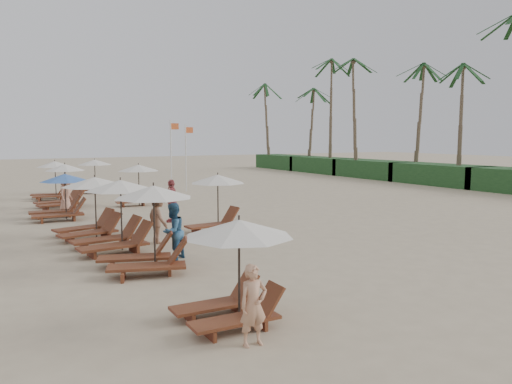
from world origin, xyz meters
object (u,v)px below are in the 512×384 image
beachgoer_far_a (172,201)px  flag_pole_near (171,154)px  lounger_station_3 (89,207)px  beachgoer_mid_a (173,231)px  lounger_station_2 (112,219)px  lounger_station_6 (51,182)px  inland_station_2 (93,171)px  lounger_station_4 (59,199)px  beachgoer_near (253,305)px  inland_station_1 (137,179)px  lounger_station_1 (145,233)px  lounger_station_0 (231,268)px  beachgoer_far_b (66,194)px  beachgoer_mid_b (158,218)px  inland_station_0 (215,197)px  lounger_station_5 (60,190)px

beachgoer_far_a → flag_pole_near: (3.60, 9.84, 1.71)m
lounger_station_3 → beachgoer_mid_a: 5.01m
beachgoer_mid_a → lounger_station_2: bearing=-92.6°
lounger_station_6 → inland_station_2: 3.70m
lounger_station_4 → beachgoer_near: (0.94, -16.39, -0.20)m
inland_station_1 → beachgoer_far_a: (-0.18, -6.02, -0.52)m
inland_station_2 → lounger_station_1: bearing=-97.8°
lounger_station_0 → beachgoer_far_b: bearing=91.6°
lounger_station_2 → flag_pole_near: bearing=63.0°
beachgoer_mid_a → beachgoer_far_b: size_ratio=0.96×
lounger_station_6 → beachgoer_far_b: 5.89m
beachgoer_mid_b → lounger_station_3: bearing=31.8°
inland_station_2 → beachgoer_mid_b: 17.44m
beachgoer_mid_a → flag_pole_near: flag_pole_near is taller
beachgoer_far_b → lounger_station_2: bearing=-144.5°
beachgoer_mid_a → beachgoer_mid_b: size_ratio=0.99×
inland_station_2 → beachgoer_near: 26.75m
beachgoer_mid_a → lounger_station_0: bearing=47.2°
beachgoer_near → flag_pole_near: 24.14m
inland_station_0 → beachgoer_far_b: inland_station_0 is taller
lounger_station_0 → inland_station_1: 18.34m
lounger_station_4 → beachgoer_near: 16.42m
beachgoer_near → beachgoer_far_a: 13.62m
lounger_station_1 → lounger_station_5: lounger_station_1 is taller
lounger_station_3 → lounger_station_5: bearing=88.6°
lounger_station_1 → inland_station_2: lounger_station_1 is taller
lounger_station_2 → beachgoer_far_a: bearing=50.2°
lounger_station_6 → beachgoer_near: (0.23, -24.34, -0.32)m
lounger_station_2 → beachgoer_far_b: 9.61m
lounger_station_3 → inland_station_1: bearing=62.3°
lounger_station_4 → lounger_station_6: size_ratio=1.08×
inland_station_1 → beachgoer_far_b: inland_station_1 is taller
lounger_station_1 → inland_station_2: 20.93m
lounger_station_6 → lounger_station_5: bearing=-91.8°
lounger_station_1 → beachgoer_near: bearing=-88.3°
lounger_station_5 → beachgoer_far_b: (0.03, -1.65, -0.08)m
lounger_station_2 → inland_station_0: 4.75m
inland_station_0 → inland_station_1: 8.79m
lounger_station_2 → lounger_station_4: bearing=94.5°
lounger_station_6 → inland_station_0: lounger_station_6 is taller
beachgoer_mid_b → lounger_station_5: bearing=0.4°
lounger_station_2 → lounger_station_5: size_ratio=1.06×
beachgoer_mid_b → beachgoer_far_a: beachgoer_far_a is taller
lounger_station_4 → beachgoer_mid_a: lounger_station_4 is taller
lounger_station_5 → beachgoer_mid_a: (1.33, -13.37, -0.11)m
lounger_station_1 → lounger_station_5: (-0.19, 14.23, -0.11)m
lounger_station_3 → lounger_station_4: size_ratio=1.03×
beachgoer_far_b → flag_pole_near: bearing=-21.9°
lounger_station_4 → beachgoer_far_b: 2.14m
lounger_station_5 → inland_station_2: bearing=65.0°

